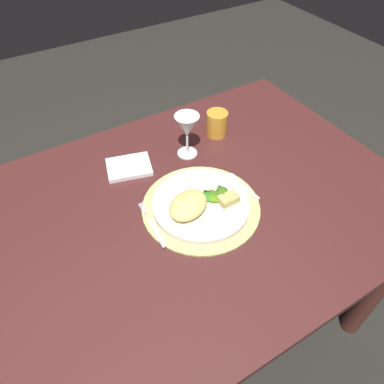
# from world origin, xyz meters

# --- Properties ---
(ground_plane) EXTENTS (6.00, 6.00, 0.00)m
(ground_plane) POSITION_xyz_m (0.00, 0.00, 0.00)
(ground_plane) COLOR black
(dining_table) EXTENTS (1.28, 0.92, 0.75)m
(dining_table) POSITION_xyz_m (0.00, 0.00, 0.60)
(dining_table) COLOR #451F1E
(dining_table) RESTS_ON ground
(placemat) EXTENTS (0.34, 0.34, 0.01)m
(placemat) POSITION_xyz_m (0.01, -0.03, 0.75)
(placemat) COLOR tan
(placemat) RESTS_ON dining_table
(dinner_plate) EXTENTS (0.28, 0.28, 0.02)m
(dinner_plate) POSITION_xyz_m (0.01, -0.03, 0.77)
(dinner_plate) COLOR silver
(dinner_plate) RESTS_ON placemat
(pasta_serving) EXTENTS (0.15, 0.14, 0.04)m
(pasta_serving) POSITION_xyz_m (-0.04, -0.04, 0.80)
(pasta_serving) COLOR #E4CA6D
(pasta_serving) RESTS_ON dinner_plate
(salad_greens) EXTENTS (0.09, 0.08, 0.03)m
(salad_greens) POSITION_xyz_m (0.06, -0.03, 0.79)
(salad_greens) COLOR #395D18
(salad_greens) RESTS_ON dinner_plate
(bread_piece) EXTENTS (0.06, 0.04, 0.02)m
(bread_piece) POSITION_xyz_m (0.07, -0.07, 0.79)
(bread_piece) COLOR tan
(bread_piece) RESTS_ON dinner_plate
(fork) EXTENTS (0.02, 0.17, 0.00)m
(fork) POSITION_xyz_m (-0.14, -0.03, 0.76)
(fork) COLOR silver
(fork) RESTS_ON placemat
(spoon) EXTENTS (0.03, 0.14, 0.01)m
(spoon) POSITION_xyz_m (0.16, -0.00, 0.76)
(spoon) COLOR silver
(spoon) RESTS_ON placemat
(napkin) EXTENTS (0.16, 0.14, 0.01)m
(napkin) POSITION_xyz_m (-0.10, 0.23, 0.76)
(napkin) COLOR white
(napkin) RESTS_ON dining_table
(wine_glass) EXTENTS (0.08, 0.08, 0.15)m
(wine_glass) POSITION_xyz_m (0.10, 0.20, 0.86)
(wine_glass) COLOR silver
(wine_glass) RESTS_ON dining_table
(amber_tumbler) EXTENTS (0.07, 0.07, 0.09)m
(amber_tumbler) POSITION_xyz_m (0.24, 0.24, 0.79)
(amber_tumbler) COLOR orange
(amber_tumbler) RESTS_ON dining_table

